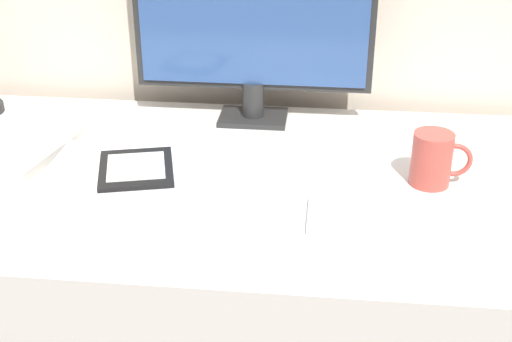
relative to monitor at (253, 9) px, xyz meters
name	(u,v)px	position (x,y,z in m)	size (l,w,h in m)	color
desk	(222,325)	(-0.04, -0.28, -0.63)	(1.48, 0.74, 0.74)	silver
monitor	(253,9)	(0.00, 0.00, 0.00)	(0.53, 0.11, 0.48)	#262626
keyboard	(400,219)	(0.30, -0.43, -0.25)	(0.32, 0.12, 0.01)	silver
laptop	(127,174)	(-0.21, -0.32, -0.25)	(0.31, 0.23, 0.02)	silver
ereader	(136,168)	(-0.19, -0.33, -0.23)	(0.18, 0.19, 0.01)	black
notebook	(23,152)	(-0.45, -0.25, -0.24)	(0.19, 0.24, 0.03)	silver
coffee_mug	(433,159)	(0.37, -0.27, -0.21)	(0.11, 0.08, 0.10)	#B7473D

